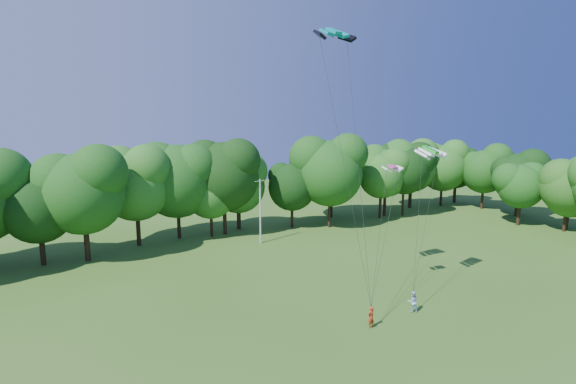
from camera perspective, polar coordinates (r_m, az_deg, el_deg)
utility_pole at (r=52.79m, az=-3.54°, el=-2.36°), size 1.50×0.46×7.66m
kite_flyer_left at (r=33.53m, az=10.48°, el=-15.35°), size 0.63×0.46×1.58m
kite_flyer_right at (r=36.68m, az=15.56°, el=-13.25°), size 0.99×0.90×1.66m
kite_teal at (r=35.79m, az=5.83°, el=19.69°), size 3.16×1.41×0.72m
kite_green at (r=39.23m, az=17.64°, el=5.15°), size 3.22×1.90×0.68m
kite_pink at (r=37.35m, az=13.13°, el=3.17°), size 1.74×0.97×0.30m
tree_back_center at (r=56.66m, az=-8.19°, el=3.30°), size 9.65×9.65×14.03m
tree_back_east at (r=68.68m, az=12.32°, el=3.10°), size 8.14×8.14×11.84m
tree_flank_east at (r=68.03m, az=32.09°, el=1.38°), size 7.59×7.59×11.04m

